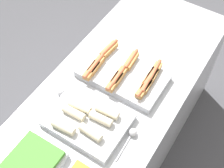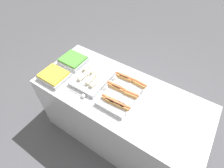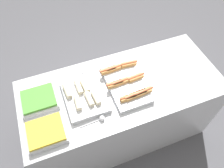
{
  "view_description": "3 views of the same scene",
  "coord_description": "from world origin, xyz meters",
  "px_view_note": "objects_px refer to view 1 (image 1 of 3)",
  "views": [
    {
      "loc": [
        -1.01,
        -0.58,
        2.44
      ],
      "look_at": [
        -0.1,
        0.0,
        0.96
      ],
      "focal_mm": 50.0,
      "sensor_mm": 36.0,
      "label": 1
    },
    {
      "loc": [
        0.55,
        -0.99,
        2.29
      ],
      "look_at": [
        -0.1,
        0.0,
        0.96
      ],
      "focal_mm": 28.0,
      "sensor_mm": 36.0,
      "label": 2
    },
    {
      "loc": [
        -0.5,
        -1.05,
        2.47
      ],
      "look_at": [
        -0.1,
        0.0,
        0.96
      ],
      "focal_mm": 35.0,
      "sensor_mm": 36.0,
      "label": 3
    }
  ],
  "objects_px": {
    "tray_wraps": "(88,120)",
    "serving_spoon_far": "(59,94)",
    "tray_side_back": "(32,164)",
    "serving_spoon_near": "(132,135)",
    "tray_hotdogs": "(124,74)"
  },
  "relations": [
    {
      "from": "tray_side_back",
      "to": "serving_spoon_far",
      "type": "xyz_separation_m",
      "value": [
        0.43,
        0.16,
        -0.02
      ]
    },
    {
      "from": "tray_wraps",
      "to": "tray_side_back",
      "type": "bearing_deg",
      "value": 165.71
    },
    {
      "from": "serving_spoon_far",
      "to": "serving_spoon_near",
      "type": "bearing_deg",
      "value": -90.09
    },
    {
      "from": "tray_wraps",
      "to": "serving_spoon_far",
      "type": "bearing_deg",
      "value": 76.86
    },
    {
      "from": "tray_hotdogs",
      "to": "serving_spoon_far",
      "type": "xyz_separation_m",
      "value": [
        -0.32,
        0.26,
        -0.02
      ]
    },
    {
      "from": "tray_wraps",
      "to": "serving_spoon_far",
      "type": "distance_m",
      "value": 0.26
    },
    {
      "from": "tray_hotdogs",
      "to": "tray_side_back",
      "type": "distance_m",
      "value": 0.75
    },
    {
      "from": "tray_side_back",
      "to": "serving_spoon_far",
      "type": "height_order",
      "value": "tray_side_back"
    },
    {
      "from": "tray_wraps",
      "to": "tray_side_back",
      "type": "relative_size",
      "value": 1.51
    },
    {
      "from": "tray_hotdogs",
      "to": "serving_spoon_near",
      "type": "height_order",
      "value": "tray_hotdogs"
    },
    {
      "from": "serving_spoon_near",
      "to": "serving_spoon_far",
      "type": "relative_size",
      "value": 0.99
    },
    {
      "from": "tray_side_back",
      "to": "serving_spoon_far",
      "type": "distance_m",
      "value": 0.45
    },
    {
      "from": "tray_wraps",
      "to": "serving_spoon_near",
      "type": "distance_m",
      "value": 0.26
    },
    {
      "from": "tray_side_back",
      "to": "serving_spoon_near",
      "type": "xyz_separation_m",
      "value": [
        0.42,
        -0.34,
        -0.02
      ]
    },
    {
      "from": "tray_hotdogs",
      "to": "tray_side_back",
      "type": "relative_size",
      "value": 1.82
    }
  ]
}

